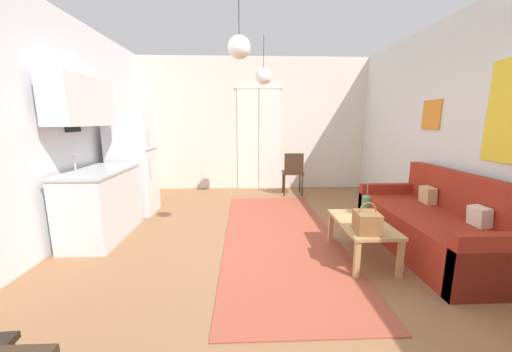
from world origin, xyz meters
The scene contains 14 objects.
ground_plane centered at (0.00, 0.00, -0.05)m, with size 5.52×7.29×0.10m, color #8E603D.
wall_back centered at (0.00, 3.39, 1.42)m, with size 5.12×0.13×2.85m.
wall_right centered at (2.51, 0.00, 1.43)m, with size 0.12×6.89×2.85m.
wall_left centered at (-2.51, 0.00, 1.43)m, with size 0.12×6.89×2.85m.
area_rug centered at (0.24, 0.55, 0.01)m, with size 1.44×3.71×0.01m, color #9E4733.
couch centered at (2.01, 0.04, 0.29)m, with size 0.89×1.99×0.92m.
coffee_table centered at (1.07, -0.09, 0.36)m, with size 0.51×0.92×0.42m.
bamboo_vase centered at (1.19, 0.11, 0.54)m, with size 0.10×0.10×0.45m.
handbag centered at (0.98, -0.39, 0.53)m, with size 0.24×0.28×0.31m.
refrigerator centered at (-2.05, 1.65, 0.82)m, with size 0.66×0.60×1.65m.
kitchen_counter centered at (-2.12, 0.64, 0.77)m, with size 0.61×1.24×2.03m.
accent_chair centered at (0.77, 2.67, 0.50)m, with size 0.44×0.42×0.88m.
pendant_lamp_near centered at (-0.27, 0.03, 2.23)m, with size 0.23×0.23×0.74m.
pendant_lamp_far centered at (0.10, 1.86, 2.22)m, with size 0.27×0.27×0.76m.
Camera 1 is at (-0.22, -3.02, 1.51)m, focal length 20.01 mm.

